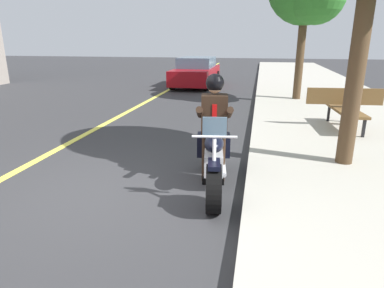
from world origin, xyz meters
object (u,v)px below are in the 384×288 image
object	(u,v)px
motorcycle_main	(214,159)
car_silver	(196,72)
rider_main	(214,119)
bench_sidewalk	(345,105)

from	to	relation	value
motorcycle_main	car_silver	bearing A→B (deg)	-168.05
rider_main	car_silver	bearing A→B (deg)	-168.00
bench_sidewalk	car_silver	bearing A→B (deg)	-147.36
motorcycle_main	car_silver	size ratio (longest dim) A/B	0.48
car_silver	bench_sidewalk	world-z (taller)	car_silver
motorcycle_main	car_silver	world-z (taller)	car_silver
rider_main	car_silver	xyz separation A→B (m)	(-11.69, -2.49, -0.35)
motorcycle_main	bench_sidewalk	xyz separation A→B (m)	(-3.74, 2.70, 0.26)
rider_main	car_silver	size ratio (longest dim) A/B	0.38
rider_main	bench_sidewalk	bearing A→B (deg)	142.45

